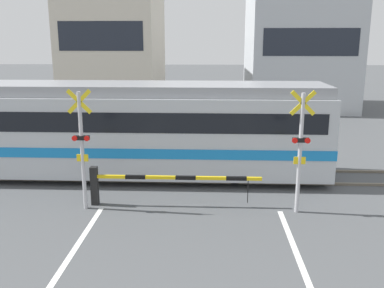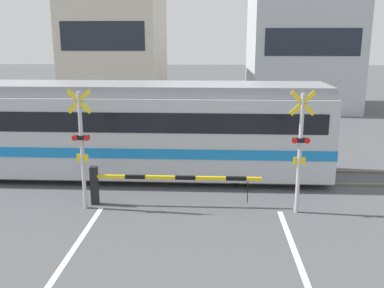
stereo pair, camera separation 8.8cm
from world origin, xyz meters
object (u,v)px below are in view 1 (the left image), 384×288
crossing_signal_left (82,144)px  pedestrian (214,124)px  crossing_barrier_far (231,138)px  crossing_signal_right (300,147)px  commuter_train (88,127)px  crossing_barrier_near (142,181)px

crossing_signal_left → pedestrian: crossing_signal_left is taller
crossing_barrier_far → crossing_signal_right: size_ratio=1.44×
commuter_train → crossing_barrier_far: size_ratio=3.34×
commuter_train → pedestrian: size_ratio=9.51×
pedestrian → commuter_train: bearing=-134.7°
crossing_barrier_far → crossing_signal_right: 6.23m
crossing_barrier_near → crossing_barrier_far: same height
crossing_barrier_far → crossing_barrier_near: bearing=-116.3°
crossing_barrier_near → pedestrian: 7.48m
crossing_barrier_far → crossing_signal_left: crossing_signal_left is taller
crossing_barrier_far → crossing_signal_right: bearing=-74.9°
crossing_signal_right → crossing_barrier_far: bearing=105.1°
commuter_train → crossing_barrier_near: size_ratio=3.34×
commuter_train → crossing_signal_left: size_ratio=4.82×
crossing_barrier_far → commuter_train: bearing=-150.7°
crossing_barrier_near → pedestrian: pedestrian is taller
crossing_barrier_near → crossing_barrier_far: bearing=63.7°
crossing_barrier_near → crossing_barrier_far: size_ratio=1.00×
crossing_signal_left → crossing_barrier_far: bearing=53.5°
crossing_barrier_far → crossing_signal_right: crossing_signal_right is taller
crossing_barrier_far → crossing_signal_left: size_ratio=1.44×
crossing_signal_right → pedestrian: crossing_signal_right is taller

